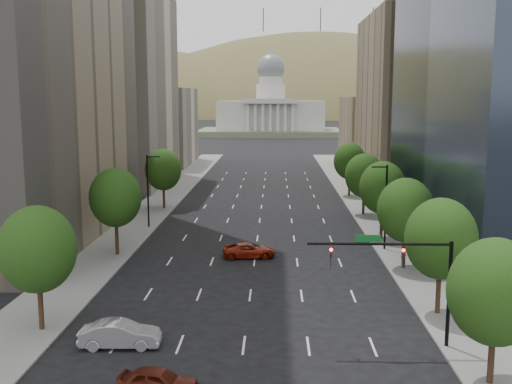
# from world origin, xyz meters

# --- Properties ---
(sidewalk_left) EXTENTS (6.00, 200.00, 0.15)m
(sidewalk_left) POSITION_xyz_m (-15.50, 60.00, 0.07)
(sidewalk_left) COLOR slate
(sidewalk_left) RESTS_ON ground
(sidewalk_right) EXTENTS (6.00, 200.00, 0.15)m
(sidewalk_right) POSITION_xyz_m (15.50, 60.00, 0.07)
(sidewalk_right) COLOR slate
(sidewalk_right) RESTS_ON ground
(midrise_cream_left) EXTENTS (14.00, 30.00, 35.00)m
(midrise_cream_left) POSITION_xyz_m (-25.00, 103.00, 17.50)
(midrise_cream_left) COLOR beige
(midrise_cream_left) RESTS_ON ground
(filler_left) EXTENTS (14.00, 26.00, 18.00)m
(filler_left) POSITION_xyz_m (-25.00, 136.00, 9.00)
(filler_left) COLOR beige
(filler_left) RESTS_ON ground
(parking_tan_right) EXTENTS (14.00, 30.00, 30.00)m
(parking_tan_right) POSITION_xyz_m (25.00, 100.00, 15.00)
(parking_tan_right) COLOR #8C7759
(parking_tan_right) RESTS_ON ground
(filler_right) EXTENTS (14.00, 26.00, 16.00)m
(filler_right) POSITION_xyz_m (25.00, 133.00, 8.00)
(filler_right) COLOR #8C7759
(filler_right) RESTS_ON ground
(tree_right_0) EXTENTS (5.20, 5.20, 8.39)m
(tree_right_0) POSITION_xyz_m (14.00, 25.00, 5.39)
(tree_right_0) COLOR #382316
(tree_right_0) RESTS_ON ground
(tree_right_1) EXTENTS (5.20, 5.20, 8.75)m
(tree_right_1) POSITION_xyz_m (14.00, 36.00, 5.75)
(tree_right_1) COLOR #382316
(tree_right_1) RESTS_ON ground
(tree_right_2) EXTENTS (5.20, 5.20, 8.61)m
(tree_right_2) POSITION_xyz_m (14.00, 48.00, 5.60)
(tree_right_2) COLOR #382316
(tree_right_2) RESTS_ON ground
(tree_right_3) EXTENTS (5.20, 5.20, 8.89)m
(tree_right_3) POSITION_xyz_m (14.00, 60.00, 5.89)
(tree_right_3) COLOR #382316
(tree_right_3) RESTS_ON ground
(tree_right_4) EXTENTS (5.20, 5.20, 8.46)m
(tree_right_4) POSITION_xyz_m (14.00, 74.00, 5.46)
(tree_right_4) COLOR #382316
(tree_right_4) RESTS_ON ground
(tree_right_5) EXTENTS (5.20, 5.20, 8.75)m
(tree_right_5) POSITION_xyz_m (14.00, 90.00, 5.75)
(tree_right_5) COLOR #382316
(tree_right_5) RESTS_ON ground
(tree_left_0) EXTENTS (5.20, 5.20, 8.75)m
(tree_left_0) POSITION_xyz_m (-14.00, 32.00, 5.75)
(tree_left_0) COLOR #382316
(tree_left_0) RESTS_ON ground
(tree_left_1) EXTENTS (5.20, 5.20, 8.97)m
(tree_left_1) POSITION_xyz_m (-14.00, 52.00, 5.96)
(tree_left_1) COLOR #382316
(tree_left_1) RESTS_ON ground
(tree_left_2) EXTENTS (5.20, 5.20, 8.68)m
(tree_left_2) POSITION_xyz_m (-14.00, 78.00, 5.68)
(tree_left_2) COLOR #382316
(tree_left_2) RESTS_ON ground
(streetlight_rn) EXTENTS (1.70, 0.20, 9.00)m
(streetlight_rn) POSITION_xyz_m (13.44, 55.00, 4.84)
(streetlight_rn) COLOR black
(streetlight_rn) RESTS_ON ground
(streetlight_ln) EXTENTS (1.70, 0.20, 9.00)m
(streetlight_ln) POSITION_xyz_m (-13.44, 65.00, 4.84)
(streetlight_ln) COLOR black
(streetlight_ln) RESTS_ON ground
(traffic_signal) EXTENTS (9.12, 0.40, 7.38)m
(traffic_signal) POSITION_xyz_m (10.53, 30.00, 5.17)
(traffic_signal) COLOR black
(traffic_signal) RESTS_ON ground
(capitol) EXTENTS (60.00, 40.00, 35.20)m
(capitol) POSITION_xyz_m (0.00, 249.71, 8.58)
(capitol) COLOR #596647
(capitol) RESTS_ON ground
(foothills) EXTENTS (720.00, 413.00, 263.00)m
(foothills) POSITION_xyz_m (34.67, 599.39, -37.78)
(foothills) COLOR brown
(foothills) RESTS_ON ground
(car_maroon) EXTENTS (4.55, 2.29, 1.49)m
(car_maroon) POSITION_xyz_m (-4.30, 23.34, 0.74)
(car_maroon) COLOR #4A160C
(car_maroon) RESTS_ON ground
(car_silver) EXTENTS (5.24, 2.04, 1.70)m
(car_silver) POSITION_xyz_m (-7.92, 29.50, 0.85)
(car_silver) COLOR #A8A8AD
(car_silver) RESTS_ON ground
(car_red_far) EXTENTS (5.50, 3.01, 1.46)m
(car_red_far) POSITION_xyz_m (-0.58, 51.68, 0.73)
(car_red_far) COLOR maroon
(car_red_far) RESTS_ON ground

